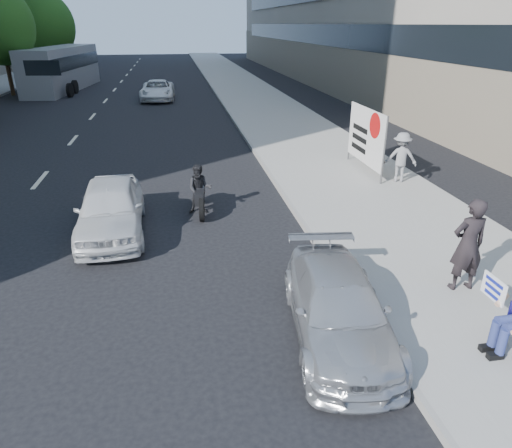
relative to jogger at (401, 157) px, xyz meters
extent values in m
plane|color=black|center=(-5.50, -5.33, -0.96)|extent=(160.00, 160.00, 0.00)
cube|color=gray|center=(-1.50, 14.67, -0.89)|extent=(5.00, 120.00, 0.15)
cylinder|color=#382616|center=(-19.20, 24.67, 0.52)|extent=(0.30, 0.30, 2.97)
cylinder|color=#382616|center=(-19.20, 38.67, 0.35)|extent=(0.30, 0.30, 2.62)
ellipsoid|color=#204512|center=(-19.20, 38.67, 3.82)|extent=(5.40, 5.40, 6.21)
cylinder|color=navy|center=(-2.19, -8.26, -0.59)|extent=(0.02, 0.02, 0.45)
cylinder|color=navy|center=(-2.45, -8.54, -0.49)|extent=(0.14, 0.14, 0.46)
cube|color=black|center=(-2.51, -8.54, -0.76)|extent=(0.26, 0.11, 0.10)
cylinder|color=navy|center=(-2.23, -8.34, -0.26)|extent=(0.44, 0.17, 0.17)
cylinder|color=navy|center=(-2.45, -8.34, -0.49)|extent=(0.14, 0.14, 0.46)
cube|color=black|center=(-2.51, -8.34, -0.76)|extent=(0.26, 0.11, 0.10)
cylinder|color=tan|center=(-2.19, -8.04, -0.08)|extent=(0.30, 0.21, 0.18)
cube|color=white|center=(-2.26, -7.89, 0.05)|extent=(0.03, 0.55, 0.40)
imported|color=slate|center=(0.00, 0.00, 0.00)|extent=(1.19, 0.90, 1.63)
imported|color=black|center=(-1.85, -6.52, 0.13)|extent=(0.69, 0.46, 1.89)
cylinder|color=#4C4C4C|center=(-0.70, -0.17, 0.29)|extent=(0.06, 0.06, 2.20)
cylinder|color=#4C4C4C|center=(-0.70, 2.83, 0.29)|extent=(0.06, 0.06, 2.20)
cube|color=silver|center=(-0.72, 1.33, 0.44)|extent=(0.04, 3.00, 1.90)
cylinder|color=#A50C0C|center=(-0.74, 0.63, 0.94)|extent=(0.01, 0.84, 0.84)
cube|color=black|center=(-0.74, 1.83, 0.59)|extent=(0.01, 1.30, 0.18)
cube|color=black|center=(-0.74, 1.83, 0.24)|extent=(0.01, 1.30, 0.18)
cube|color=black|center=(-0.74, 1.83, -0.11)|extent=(0.01, 1.30, 0.18)
imported|color=#A7A9AE|center=(-4.70, -7.33, -0.41)|extent=(2.05, 4.02, 1.12)
imported|color=silver|center=(-8.99, -2.28, -0.28)|extent=(1.79, 4.06, 1.36)
imported|color=white|center=(-8.33, 20.45, -0.29)|extent=(2.40, 4.92, 1.35)
cylinder|color=black|center=(-6.67, -1.89, -0.64)|extent=(0.19, 0.65, 0.64)
cylinder|color=black|center=(-6.67, -0.49, -0.64)|extent=(0.19, 0.65, 0.64)
cube|color=black|center=(-6.67, -1.19, -0.41)|extent=(0.37, 1.22, 0.35)
imported|color=black|center=(-6.67, -1.29, -0.25)|extent=(0.75, 0.61, 1.42)
cube|color=slate|center=(-15.97, 27.40, 0.69)|extent=(3.99, 12.22, 3.30)
cube|color=black|center=(-17.24, 27.40, 1.24)|extent=(1.50, 11.42, 1.00)
cube|color=black|center=(-14.70, 27.40, 1.24)|extent=(1.50, 11.42, 1.00)
cube|color=black|center=(-15.97, 21.38, 1.24)|extent=(2.39, 0.36, 1.00)
cylinder|color=black|center=(-17.22, 22.90, -0.46)|extent=(0.37, 1.02, 1.00)
cylinder|color=black|center=(-14.72, 22.90, -0.46)|extent=(0.37, 1.02, 1.00)
cylinder|color=black|center=(-17.22, 24.90, -0.46)|extent=(0.37, 1.02, 1.00)
cylinder|color=black|center=(-14.72, 24.90, -0.46)|extent=(0.37, 1.02, 1.00)
cylinder|color=black|center=(-17.22, 30.90, -0.46)|extent=(0.37, 1.02, 1.00)
cylinder|color=black|center=(-14.72, 30.90, -0.46)|extent=(0.37, 1.02, 1.00)
cylinder|color=black|center=(-17.22, 32.40, -0.46)|extent=(0.37, 1.02, 1.00)
cylinder|color=black|center=(-14.72, 32.40, -0.46)|extent=(0.37, 1.02, 1.00)
camera|label=1|loc=(-7.20, -13.53, 4.02)|focal=32.00mm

